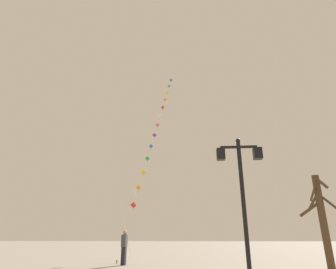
% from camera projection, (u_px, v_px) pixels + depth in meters
% --- Properties ---
extents(ground_plane, '(160.00, 160.00, 0.00)m').
position_uv_depth(ground_plane, '(183.00, 258.00, 19.47)').
color(ground_plane, gray).
extents(twin_lantern_lamp_post, '(1.55, 0.28, 4.64)m').
position_uv_depth(twin_lantern_lamp_post, '(241.00, 178.00, 9.49)').
color(twin_lantern_lamp_post, black).
rests_on(twin_lantern_lamp_post, ground_plane).
extents(kite_train, '(2.50, 12.03, 18.78)m').
position_uv_depth(kite_train, '(155.00, 132.00, 24.73)').
color(kite_train, brown).
rests_on(kite_train, ground_plane).
extents(kite_flyer, '(0.27, 0.62, 1.71)m').
position_uv_depth(kite_flyer, '(124.00, 246.00, 14.73)').
color(kite_flyer, '#1E1E2D').
rests_on(kite_flyer, ground_plane).
extents(bare_tree, '(1.66, 2.04, 4.02)m').
position_uv_depth(bare_tree, '(322.00, 217.00, 12.24)').
color(bare_tree, '#4C3826').
rests_on(bare_tree, ground_plane).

